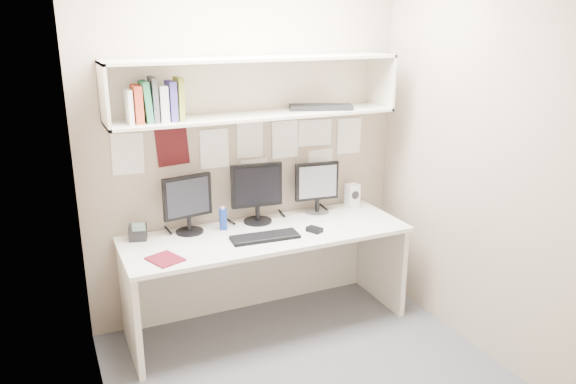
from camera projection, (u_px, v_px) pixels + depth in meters
name	position (u px, v px, depth m)	size (l,w,h in m)	color
floor	(306.00, 372.00, 3.59)	(2.40, 2.00, 0.01)	#4B4C51
wall_back	(247.00, 143.00, 4.08)	(2.40, 0.02, 2.60)	gray
wall_front	(414.00, 235.00, 2.34)	(2.40, 0.02, 2.60)	gray
wall_left	(87.00, 204.00, 2.74)	(0.02, 2.00, 2.60)	gray
wall_right	(472.00, 156.00, 3.68)	(0.02, 2.00, 2.60)	gray
desk	(267.00, 279.00, 4.05)	(2.00, 0.70, 0.73)	silver
overhead_hutch	(253.00, 86.00, 3.83)	(2.00, 0.38, 0.40)	beige
pinned_papers	(248.00, 150.00, 4.09)	(1.92, 0.01, 0.48)	white
monitor_left	(188.00, 201.00, 3.87)	(0.35, 0.19, 0.41)	black
monitor_center	(257.00, 190.00, 4.07)	(0.38, 0.21, 0.44)	black
monitor_right	(317.00, 185.00, 4.27)	(0.34, 0.19, 0.40)	#A5A5AA
keyboard	(265.00, 237.00, 3.82)	(0.46, 0.17, 0.02)	black
mouse	(314.00, 230.00, 3.94)	(0.07, 0.11, 0.03)	black
speaker	(352.00, 196.00, 4.44)	(0.10, 0.10, 0.19)	silver
blue_bottle	(223.00, 219.00, 3.96)	(0.05, 0.05, 0.17)	navy
maroon_notebook	(165.00, 259.00, 3.48)	(0.17, 0.21, 0.01)	maroon
desk_phone	(138.00, 232.00, 3.78)	(0.14, 0.13, 0.14)	black
book_stack	(155.00, 102.00, 3.52)	(0.35, 0.17, 0.28)	white
hutch_tray	(321.00, 107.00, 4.03)	(0.45, 0.17, 0.03)	black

